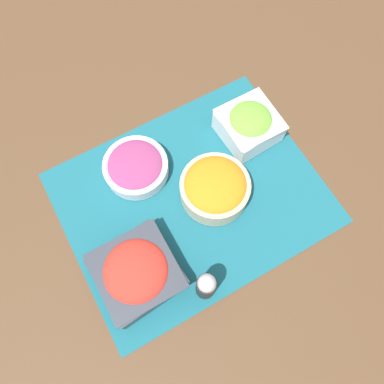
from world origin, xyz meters
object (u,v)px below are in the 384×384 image
carrot_bowl (215,187)px  lettuce_bowl (249,124)px  pepper_shaker (206,286)px  tomato_bowl (137,272)px  onion_bowl (136,166)px

carrot_bowl → lettuce_bowl: size_ratio=1.18×
carrot_bowl → pepper_shaker: pepper_shaker is taller
carrot_bowl → lettuce_bowl: (0.14, 0.09, 0.00)m
carrot_bowl → tomato_bowl: carrot_bowl is taller
carrot_bowl → tomato_bowl: size_ratio=0.92×
onion_bowl → lettuce_bowl: size_ratio=1.14×
tomato_bowl → onion_bowl: bearing=64.6°
carrot_bowl → tomato_bowl: bearing=-160.9°
tomato_bowl → pepper_shaker: bearing=-41.5°
pepper_shaker → onion_bowl: bearing=90.6°
carrot_bowl → onion_bowl: bearing=132.8°
onion_bowl → pepper_shaker: (0.00, -0.30, 0.03)m
carrot_bowl → onion_bowl: 0.18m
onion_bowl → lettuce_bowl: 0.27m
carrot_bowl → lettuce_bowl: bearing=32.8°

